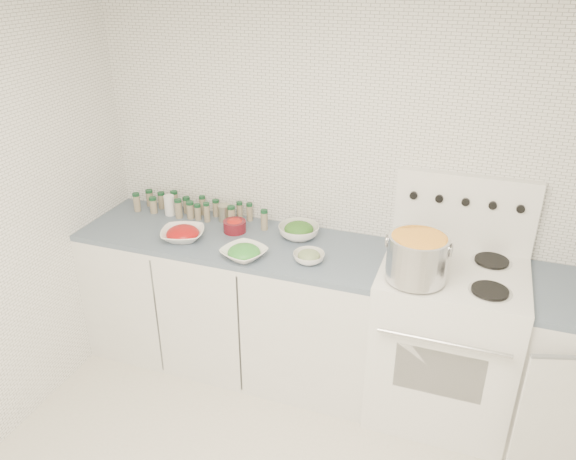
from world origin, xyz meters
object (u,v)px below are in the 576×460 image
object	(u,v)px
stove	(445,337)
bowl_snowpea	(244,253)
stock_pot	(417,256)
bowl_tomato	(183,234)

from	to	relation	value
stove	bowl_snowpea	distance (m)	1.22
stock_pot	bowl_snowpea	distance (m)	0.95
bowl_tomato	bowl_snowpea	size ratio (longest dim) A/B	1.05
stove	stock_pot	world-z (taller)	stove
bowl_tomato	stock_pot	bearing A→B (deg)	-2.91
stock_pot	bowl_snowpea	world-z (taller)	stock_pot
stock_pot	bowl_tomato	xyz separation A→B (m)	(-1.38, 0.07, -0.14)
stock_pot	bowl_tomato	size ratio (longest dim) A/B	1.02
bowl_snowpea	stove	bearing A→B (deg)	10.30
bowl_tomato	bowl_snowpea	bearing A→B (deg)	-11.82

